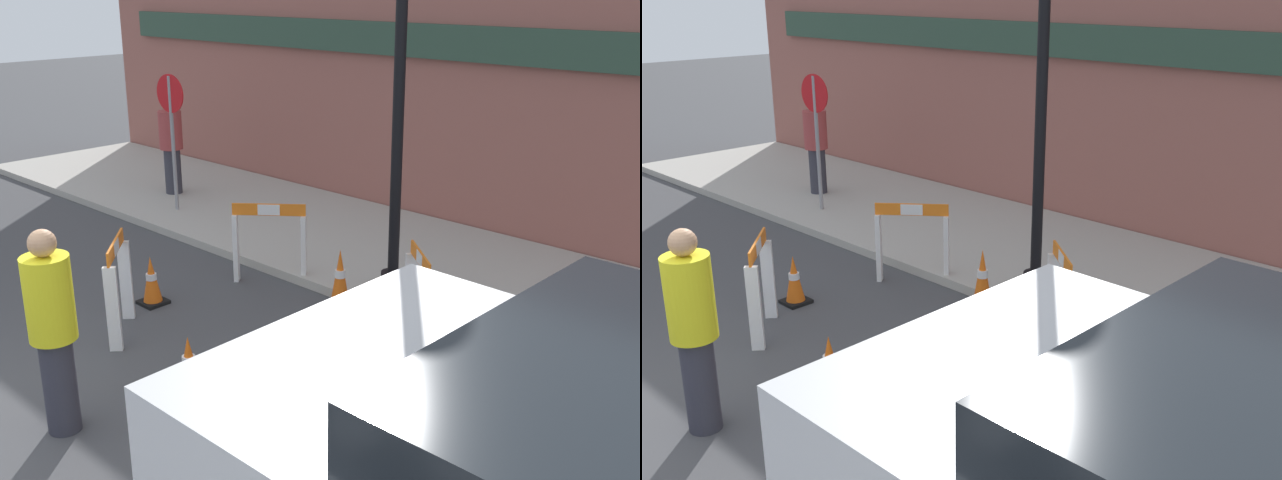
# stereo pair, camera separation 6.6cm
# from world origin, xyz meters

# --- Properties ---
(sidewalk_slab) EXTENTS (18.00, 3.26, 0.12)m
(sidewalk_slab) POSITION_xyz_m (0.00, 6.13, 0.06)
(sidewalk_slab) COLOR #ADA89E
(sidewalk_slab) RESTS_ON ground_plane
(storefront_facade) EXTENTS (18.00, 0.22, 5.50)m
(storefront_facade) POSITION_xyz_m (0.00, 7.84, 2.75)
(storefront_facade) COLOR #93564C
(storefront_facade) RESTS_ON ground_plane
(stop_sign) EXTENTS (0.60, 0.07, 2.17)m
(stop_sign) POSITION_xyz_m (-3.72, 5.24, 1.57)
(stop_sign) COLOR gray
(stop_sign) RESTS_ON sidewalk_slab
(barricade_0) EXTENTS (0.72, 0.67, 1.07)m
(barricade_0) POSITION_xyz_m (-0.61, 2.22, 0.58)
(barricade_0) COLOR white
(barricade_0) RESTS_ON ground_plane
(barricade_1) EXTENTS (0.53, 0.72, 1.09)m
(barricade_1) POSITION_xyz_m (2.32, 2.37, 0.58)
(barricade_1) COLOR white
(barricade_1) RESTS_ON ground_plane
(barricade_2) EXTENTS (0.67, 0.59, 0.98)m
(barricade_2) POSITION_xyz_m (1.77, 4.35, 0.52)
(barricade_2) COLOR white
(barricade_2) RESTS_ON ground_plane
(barricade_3) EXTENTS (0.79, 0.69, 1.03)m
(barricade_3) POSITION_xyz_m (-0.54, 4.35, 0.57)
(barricade_3) COLOR white
(barricade_3) RESTS_ON ground_plane
(traffic_cone_0) EXTENTS (0.30, 0.30, 0.73)m
(traffic_cone_0) POSITION_xyz_m (2.24, 3.70, 0.35)
(traffic_cone_0) COLOR black
(traffic_cone_0) RESTS_ON ground_plane
(traffic_cone_1) EXTENTS (0.30, 0.30, 0.70)m
(traffic_cone_1) POSITION_xyz_m (0.61, 4.40, 0.34)
(traffic_cone_1) COLOR black
(traffic_cone_1) RESTS_ON ground_plane
(traffic_cone_2) EXTENTS (0.30, 0.30, 0.58)m
(traffic_cone_2) POSITION_xyz_m (1.76, 1.91, 0.28)
(traffic_cone_2) COLOR black
(traffic_cone_2) RESTS_ON ground_plane
(traffic_cone_3) EXTENTS (0.30, 0.30, 0.60)m
(traffic_cone_3) POSITION_xyz_m (-1.04, 2.91, 0.29)
(traffic_cone_3) COLOR black
(traffic_cone_3) RESTS_ON ground_plane
(traffic_cone_4) EXTENTS (0.30, 0.30, 0.55)m
(traffic_cone_4) POSITION_xyz_m (0.90, 1.99, 0.27)
(traffic_cone_4) COLOR black
(traffic_cone_4) RESTS_ON ground_plane
(traffic_cone_5) EXTENTS (0.30, 0.30, 0.50)m
(traffic_cone_5) POSITION_xyz_m (1.64, 1.48, 0.24)
(traffic_cone_5) COLOR black
(traffic_cone_5) RESTS_ON ground_plane
(person_worker) EXTENTS (0.41, 0.41, 1.80)m
(person_worker) POSITION_xyz_m (0.64, 0.86, 0.96)
(person_worker) COLOR #33333D
(person_worker) RESTS_ON ground_plane
(person_pedestrian) EXTENTS (0.50, 0.50, 1.66)m
(person_pedestrian) POSITION_xyz_m (-4.58, 5.81, 1.00)
(person_pedestrian) COLOR #33333D
(person_pedestrian) RESTS_ON sidewalk_slab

